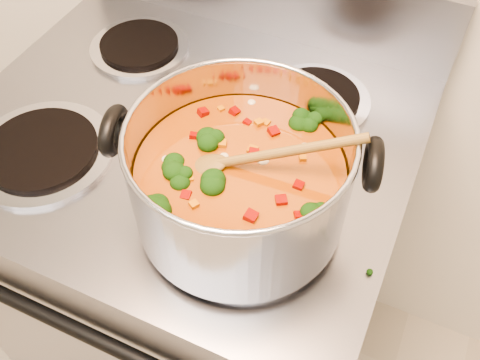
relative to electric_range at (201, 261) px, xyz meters
The scene contains 4 objects.
electric_range is the anchor object (origin of this frame).
stockpot 0.59m from the electric_range, 39.70° to the right, with size 0.36×0.30×0.18m.
wooden_spoon 0.63m from the electric_range, 38.17° to the right, with size 0.23×0.10×0.10m.
cooktop_crumbs 0.50m from the electric_range, 16.26° to the left, with size 0.03×0.05×0.01m.
Camera 1 is at (0.38, 0.60, 1.57)m, focal length 40.00 mm.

